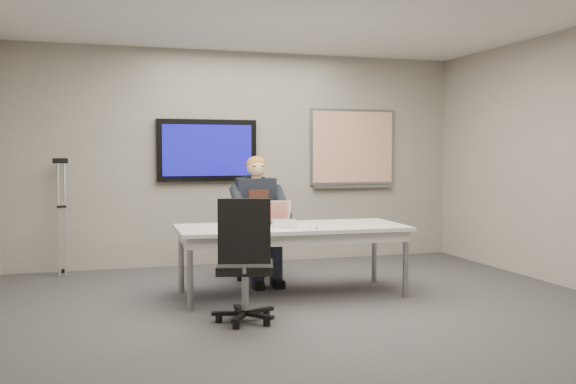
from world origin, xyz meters
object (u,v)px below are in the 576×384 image
object	(u,v)px
office_chair_far	(255,250)
seated_person	(260,232)
office_chair_near	(245,284)
laptop	(277,218)
conference_table	(292,234)

from	to	relation	value
office_chair_far	seated_person	distance (m)	0.36
office_chair_far	office_chair_near	size ratio (longest dim) A/B	0.97
office_chair_far	laptop	xyz separation A→B (m)	(0.04, -0.77, 0.45)
office_chair_far	laptop	size ratio (longest dim) A/B	2.92
seated_person	office_chair_near	bearing A→B (deg)	-104.44
conference_table	seated_person	size ratio (longest dim) A/B	1.65
seated_person	laptop	bearing A→B (deg)	-79.54
conference_table	office_chair_far	xyz separation A→B (m)	(-0.13, 0.99, -0.31)
conference_table	office_chair_near	size ratio (longest dim) A/B	2.17
conference_table	office_chair_near	distance (m)	1.23
office_chair_near	laptop	xyz separation A→B (m)	(0.62, 1.17, 0.44)
seated_person	laptop	xyz separation A→B (m)	(0.05, -0.51, 0.20)
conference_table	office_chair_far	size ratio (longest dim) A/B	2.25
office_chair_far	office_chair_near	xyz separation A→B (m)	(-0.58, -1.94, 0.01)
office_chair_far	laptop	distance (m)	0.89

